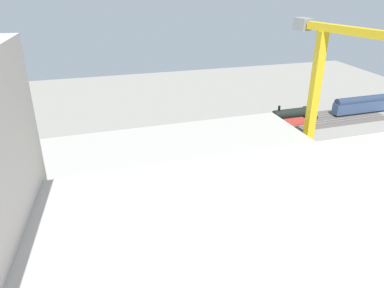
{
  "coord_description": "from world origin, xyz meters",
  "views": [
    {
      "loc": [
        30.29,
        70.1,
        41.14
      ],
      "look_at": [
        10.23,
        -0.5,
        7.13
      ],
      "focal_mm": 34.44,
      "sensor_mm": 36.0,
      "label": 1
    }
  ],
  "objects_px": {
    "traffic_light": "(171,155)",
    "platform_canopy_near": "(222,131)",
    "parked_car_1": "(337,149)",
    "construction_building": "(180,200)",
    "box_truck_2": "(161,191)",
    "parked_car_2": "(317,151)",
    "street_tree_0": "(237,164)",
    "street_tree_1": "(293,155)",
    "locomotive": "(295,114)",
    "passenger_coach": "(361,104)",
    "box_truck_1": "(69,204)",
    "box_truck_0": "(214,179)",
    "tower_crane": "(325,108)",
    "parked_car_3": "(295,154)",
    "parked_car_0": "(357,145)"
  },
  "relations": [
    {
      "from": "box_truck_2",
      "to": "construction_building",
      "type": "bearing_deg",
      "value": 91.2
    },
    {
      "from": "parked_car_1",
      "to": "parked_car_3",
      "type": "bearing_deg",
      "value": -0.47
    },
    {
      "from": "locomotive",
      "to": "parked_car_2",
      "type": "height_order",
      "value": "locomotive"
    },
    {
      "from": "traffic_light",
      "to": "locomotive",
      "type": "bearing_deg",
      "value": -153.95
    },
    {
      "from": "parked_car_2",
      "to": "box_truck_0",
      "type": "xyz_separation_m",
      "value": [
        30.03,
        7.39,
        0.85
      ]
    },
    {
      "from": "construction_building",
      "to": "platform_canopy_near",
      "type": "bearing_deg",
      "value": -121.4
    },
    {
      "from": "platform_canopy_near",
      "to": "traffic_light",
      "type": "height_order",
      "value": "traffic_light"
    },
    {
      "from": "parked_car_3",
      "to": "box_truck_2",
      "type": "xyz_separation_m",
      "value": [
        35.28,
        8.96,
        0.81
      ]
    },
    {
      "from": "street_tree_0",
      "to": "traffic_light",
      "type": "xyz_separation_m",
      "value": [
        12.43,
        -8.3,
        -0.13
      ]
    },
    {
      "from": "street_tree_0",
      "to": "street_tree_1",
      "type": "bearing_deg",
      "value": 177.02
    },
    {
      "from": "passenger_coach",
      "to": "parked_car_1",
      "type": "relative_size",
      "value": 4.55
    },
    {
      "from": "construction_building",
      "to": "street_tree_1",
      "type": "height_order",
      "value": "construction_building"
    },
    {
      "from": "tower_crane",
      "to": "box_truck_2",
      "type": "distance_m",
      "value": 34.53
    },
    {
      "from": "locomotive",
      "to": "box_truck_1",
      "type": "bearing_deg",
      "value": 25.19
    },
    {
      "from": "parked_car_1",
      "to": "construction_building",
      "type": "xyz_separation_m",
      "value": [
        46.8,
        23.3,
        7.8
      ]
    },
    {
      "from": "tower_crane",
      "to": "street_tree_1",
      "type": "height_order",
      "value": "tower_crane"
    },
    {
      "from": "tower_crane",
      "to": "platform_canopy_near",
      "type": "bearing_deg",
      "value": -80.85
    },
    {
      "from": "construction_building",
      "to": "tower_crane",
      "type": "xyz_separation_m",
      "value": [
        -25.63,
        -2.14,
        12.26
      ]
    },
    {
      "from": "platform_canopy_near",
      "to": "box_truck_1",
      "type": "xyz_separation_m",
      "value": [
        38.39,
        20.84,
        -2.18
      ]
    },
    {
      "from": "tower_crane",
      "to": "box_truck_1",
      "type": "height_order",
      "value": "tower_crane"
    },
    {
      "from": "parked_car_1",
      "to": "box_truck_0",
      "type": "bearing_deg",
      "value": 11.69
    },
    {
      "from": "platform_canopy_near",
      "to": "box_truck_2",
      "type": "bearing_deg",
      "value": 45.62
    },
    {
      "from": "parked_car_1",
      "to": "street_tree_1",
      "type": "distance_m",
      "value": 19.88
    },
    {
      "from": "platform_canopy_near",
      "to": "tower_crane",
      "type": "distance_m",
      "value": 37.79
    },
    {
      "from": "parked_car_2",
      "to": "box_truck_2",
      "type": "relative_size",
      "value": 0.39
    },
    {
      "from": "construction_building",
      "to": "box_truck_2",
      "type": "distance_m",
      "value": 16.02
    },
    {
      "from": "box_truck_2",
      "to": "street_tree_0",
      "type": "xyz_separation_m",
      "value": [
        -16.63,
        -1.42,
        2.91
      ]
    },
    {
      "from": "construction_building",
      "to": "street_tree_1",
      "type": "distance_m",
      "value": 33.08
    },
    {
      "from": "parked_car_2",
      "to": "passenger_coach",
      "type": "bearing_deg",
      "value": -143.61
    },
    {
      "from": "parked_car_3",
      "to": "street_tree_0",
      "type": "height_order",
      "value": "street_tree_0"
    },
    {
      "from": "tower_crane",
      "to": "street_tree_0",
      "type": "bearing_deg",
      "value": -55.87
    },
    {
      "from": "parked_car_1",
      "to": "box_truck_1",
      "type": "distance_m",
      "value": 65.51
    },
    {
      "from": "passenger_coach",
      "to": "street_tree_1",
      "type": "xyz_separation_m",
      "value": [
        42.45,
        30.5,
        2.18
      ]
    },
    {
      "from": "platform_canopy_near",
      "to": "locomotive",
      "type": "bearing_deg",
      "value": -159.7
    },
    {
      "from": "box_truck_0",
      "to": "street_tree_0",
      "type": "distance_m",
      "value": 5.83
    },
    {
      "from": "street_tree_1",
      "to": "parked_car_3",
      "type": "bearing_deg",
      "value": -125.18
    },
    {
      "from": "box_truck_1",
      "to": "box_truck_2",
      "type": "distance_m",
      "value": 17.82
    },
    {
      "from": "box_truck_2",
      "to": "street_tree_0",
      "type": "distance_m",
      "value": 16.94
    },
    {
      "from": "parked_car_0",
      "to": "parked_car_1",
      "type": "bearing_deg",
      "value": 1.9
    },
    {
      "from": "parked_car_2",
      "to": "traffic_light",
      "type": "relative_size",
      "value": 0.63
    },
    {
      "from": "box_truck_0",
      "to": "street_tree_1",
      "type": "xyz_separation_m",
      "value": [
        -17.92,
        0.75,
        3.54
      ]
    },
    {
      "from": "locomotive",
      "to": "passenger_coach",
      "type": "distance_m",
      "value": 23.71
    },
    {
      "from": "platform_canopy_near",
      "to": "parked_car_1",
      "type": "xyz_separation_m",
      "value": [
        -26.53,
        12.16,
        -3.05
      ]
    },
    {
      "from": "traffic_light",
      "to": "box_truck_0",
      "type": "bearing_deg",
      "value": 131.91
    },
    {
      "from": "box_truck_2",
      "to": "traffic_light",
      "type": "xyz_separation_m",
      "value": [
        -4.2,
        -9.72,
        2.78
      ]
    },
    {
      "from": "parked_car_1",
      "to": "parked_car_2",
      "type": "relative_size",
      "value": 1.06
    },
    {
      "from": "locomotive",
      "to": "box_truck_0",
      "type": "bearing_deg",
      "value": 39.04
    },
    {
      "from": "parked_car_1",
      "to": "box_truck_1",
      "type": "relative_size",
      "value": 0.51
    },
    {
      "from": "box_truck_0",
      "to": "street_tree_0",
      "type": "bearing_deg",
      "value": 179.05
    },
    {
      "from": "traffic_light",
      "to": "platform_canopy_near",
      "type": "bearing_deg",
      "value": -145.39
    }
  ]
}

